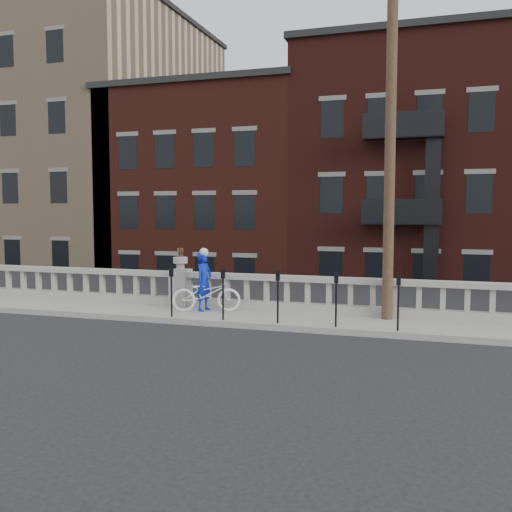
# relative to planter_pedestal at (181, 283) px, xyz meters

# --- Properties ---
(ground) EXTENTS (120.00, 120.00, 0.00)m
(ground) POSITION_rel_planter_pedestal_xyz_m (0.00, -3.95, -0.83)
(ground) COLOR black
(ground) RESTS_ON ground
(sidewalk) EXTENTS (32.00, 2.20, 0.15)m
(sidewalk) POSITION_rel_planter_pedestal_xyz_m (0.00, -0.95, -0.76)
(sidewalk) COLOR gray
(sidewalk) RESTS_ON ground
(balustrade) EXTENTS (28.00, 0.34, 1.03)m
(balustrade) POSITION_rel_planter_pedestal_xyz_m (0.00, 0.00, -0.19)
(balustrade) COLOR gray
(balustrade) RESTS_ON sidewalk
(planter_pedestal) EXTENTS (0.55, 0.55, 1.76)m
(planter_pedestal) POSITION_rel_planter_pedestal_xyz_m (0.00, 0.00, 0.00)
(planter_pedestal) COLOR gray
(planter_pedestal) RESTS_ON sidewalk
(lower_level) EXTENTS (80.00, 44.00, 20.80)m
(lower_level) POSITION_rel_planter_pedestal_xyz_m (0.56, 19.09, 1.80)
(lower_level) COLOR #605E59
(lower_level) RESTS_ON ground
(utility_pole) EXTENTS (1.60, 0.28, 10.00)m
(utility_pole) POSITION_rel_planter_pedestal_xyz_m (6.20, -0.35, 4.41)
(utility_pole) COLOR #422D1E
(utility_pole) RESTS_ON sidewalk
(parking_meter_a) EXTENTS (0.10, 0.09, 1.36)m
(parking_meter_a) POSITION_rel_planter_pedestal_xyz_m (0.57, -1.80, 0.17)
(parking_meter_a) COLOR black
(parking_meter_a) RESTS_ON sidewalk
(parking_meter_b) EXTENTS (0.10, 0.09, 1.36)m
(parking_meter_b) POSITION_rel_planter_pedestal_xyz_m (2.07, -1.80, 0.17)
(parking_meter_b) COLOR black
(parking_meter_b) RESTS_ON sidewalk
(parking_meter_c) EXTENTS (0.10, 0.09, 1.36)m
(parking_meter_c) POSITION_rel_planter_pedestal_xyz_m (3.57, -1.80, 0.17)
(parking_meter_c) COLOR black
(parking_meter_c) RESTS_ON sidewalk
(parking_meter_d) EXTENTS (0.10, 0.09, 1.36)m
(parking_meter_d) POSITION_rel_planter_pedestal_xyz_m (5.07, -1.80, 0.17)
(parking_meter_d) COLOR black
(parking_meter_d) RESTS_ON sidewalk
(parking_meter_e) EXTENTS (0.10, 0.09, 1.36)m
(parking_meter_e) POSITION_rel_planter_pedestal_xyz_m (6.57, -1.80, 0.17)
(parking_meter_e) COLOR black
(parking_meter_e) RESTS_ON sidewalk
(bicycle) EXTENTS (2.06, 1.33, 1.02)m
(bicycle) POSITION_rel_planter_pedestal_xyz_m (1.16, -0.76, -0.17)
(bicycle) COLOR white
(bicycle) RESTS_ON sidewalk
(cyclist) EXTENTS (0.53, 0.69, 1.71)m
(cyclist) POSITION_rel_planter_pedestal_xyz_m (1.05, -0.65, 0.17)
(cyclist) COLOR #0B1FAE
(cyclist) RESTS_ON sidewalk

